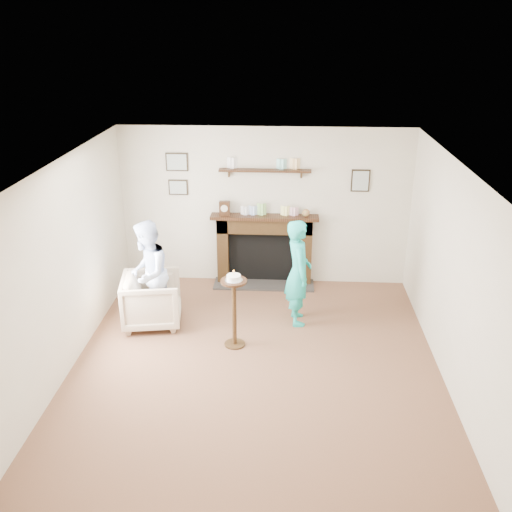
# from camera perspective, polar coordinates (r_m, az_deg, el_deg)

# --- Properties ---
(ground) EXTENTS (5.00, 5.00, 0.00)m
(ground) POSITION_cam_1_polar(r_m,az_deg,el_deg) (7.20, -0.04, -10.73)
(ground) COLOR brown
(ground) RESTS_ON ground
(room_shell) EXTENTS (4.54, 5.02, 2.52)m
(room_shell) POSITION_cam_1_polar(r_m,az_deg,el_deg) (7.10, 0.27, 3.41)
(room_shell) COLOR beige
(room_shell) RESTS_ON ground
(armchair) EXTENTS (0.90, 0.89, 0.72)m
(armchair) POSITION_cam_1_polar(r_m,az_deg,el_deg) (8.21, -10.18, -6.61)
(armchair) COLOR #C1AE8F
(armchair) RESTS_ON ground
(man) EXTENTS (0.58, 0.74, 1.49)m
(man) POSITION_cam_1_polar(r_m,az_deg,el_deg) (8.25, -10.39, -6.50)
(man) COLOR silver
(man) RESTS_ON ground
(woman) EXTENTS (0.44, 0.60, 1.51)m
(woman) POSITION_cam_1_polar(r_m,az_deg,el_deg) (8.16, 4.10, -6.47)
(woman) COLOR #21BDA0
(woman) RESTS_ON ground
(pedestal_table) EXTENTS (0.33, 0.33, 1.07)m
(pedestal_table) POSITION_cam_1_polar(r_m,az_deg,el_deg) (7.27, -2.21, -4.40)
(pedestal_table) COLOR black
(pedestal_table) RESTS_ON ground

